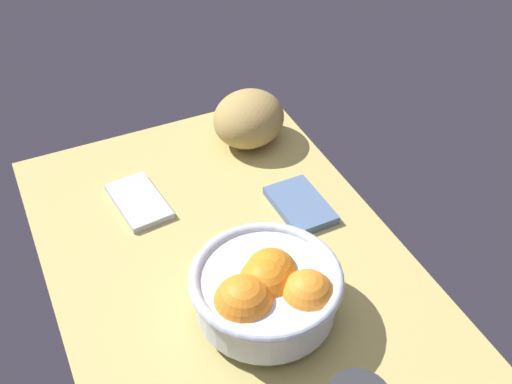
{
  "coord_description": "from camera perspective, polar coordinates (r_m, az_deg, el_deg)",
  "views": [
    {
      "loc": [
        -63.41,
        24.98,
        73.79
      ],
      "look_at": [
        8.12,
        -8.31,
        5.0
      ],
      "focal_mm": 45.24,
      "sensor_mm": 36.0,
      "label": 1
    }
  ],
  "objects": [
    {
      "name": "ground_plane",
      "position": [
        1.02,
        -2.34,
        -6.81
      ],
      "size": [
        79.01,
        53.26,
        3.0
      ],
      "primitive_type": "cube",
      "color": "tan"
    },
    {
      "name": "napkin_spare",
      "position": [
        1.11,
        -10.32,
        -0.81
      ],
      "size": [
        13.67,
        8.74,
        1.14
      ],
      "primitive_type": "cube",
      "rotation": [
        0.0,
        0.0,
        0.11
      ],
      "color": "silver",
      "rests_on": "ground"
    },
    {
      "name": "fruit_bowl",
      "position": [
        0.89,
        1.01,
        -8.66
      ],
      "size": [
        21.22,
        21.22,
        10.75
      ],
      "color": "silver",
      "rests_on": "ground"
    },
    {
      "name": "napkin_folded",
      "position": [
        1.09,
        3.94,
        -1.16
      ],
      "size": [
        12.6,
        8.25,
        1.47
      ],
      "primitive_type": "cube",
      "rotation": [
        0.0,
        0.0,
        0.03
      ],
      "color": "slate",
      "rests_on": "ground"
    },
    {
      "name": "bread_loaf",
      "position": [
        1.21,
        -0.65,
        6.51
      ],
      "size": [
        18.41,
        18.87,
        10.01
      ],
      "primitive_type": "ellipsoid",
      "rotation": [
        0.0,
        0.0,
        2.13
      ],
      "color": "tan",
      "rests_on": "ground"
    }
  ]
}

